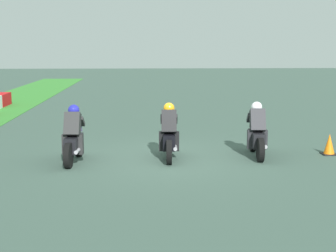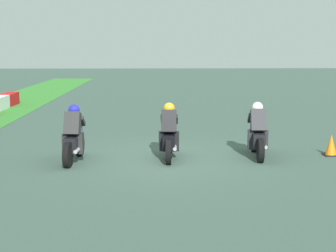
{
  "view_description": "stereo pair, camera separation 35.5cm",
  "coord_description": "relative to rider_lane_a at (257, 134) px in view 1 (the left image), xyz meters",
  "views": [
    {
      "loc": [
        -13.42,
        0.77,
        2.98
      ],
      "look_at": [
        0.01,
        -0.01,
        0.9
      ],
      "focal_mm": 54.43,
      "sensor_mm": 36.0,
      "label": 1
    },
    {
      "loc": [
        -13.43,
        0.42,
        2.98
      ],
      "look_at": [
        0.01,
        -0.01,
        0.9
      ],
      "focal_mm": 54.43,
      "sensor_mm": 36.0,
      "label": 2
    }
  ],
  "objects": [
    {
      "name": "ground_plane",
      "position": [
        -0.2,
        2.46,
        -0.62
      ],
      "size": [
        120.0,
        120.0,
        0.0
      ],
      "primitive_type": "plane",
      "color": "#3C5449"
    },
    {
      "name": "rider_lane_a",
      "position": [
        0.0,
        0.0,
        0.0
      ],
      "size": [
        2.04,
        0.55,
        1.51
      ],
      "rotation": [
        0.0,
        0.0,
        -0.08
      ],
      "color": "black",
      "rests_on": "ground_plane"
    },
    {
      "name": "rider_lane_b",
      "position": [
        -0.14,
        2.42,
        0.0
      ],
      "size": [
        2.04,
        0.55,
        1.51
      ],
      "rotation": [
        0.0,
        0.0,
        -0.06
      ],
      "color": "black",
      "rests_on": "ground_plane"
    },
    {
      "name": "rider_lane_c",
      "position": [
        -0.42,
        4.94,
        0.0
      ],
      "size": [
        2.04,
        0.55,
        1.51
      ],
      "rotation": [
        0.0,
        0.0,
        -0.07
      ],
      "color": "black",
      "rests_on": "ground_plane"
    },
    {
      "name": "traffic_cone",
      "position": [
        0.11,
        -2.1,
        -0.35
      ],
      "size": [
        0.4,
        0.4,
        0.59
      ],
      "color": "black",
      "rests_on": "ground_plane"
    }
  ]
}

